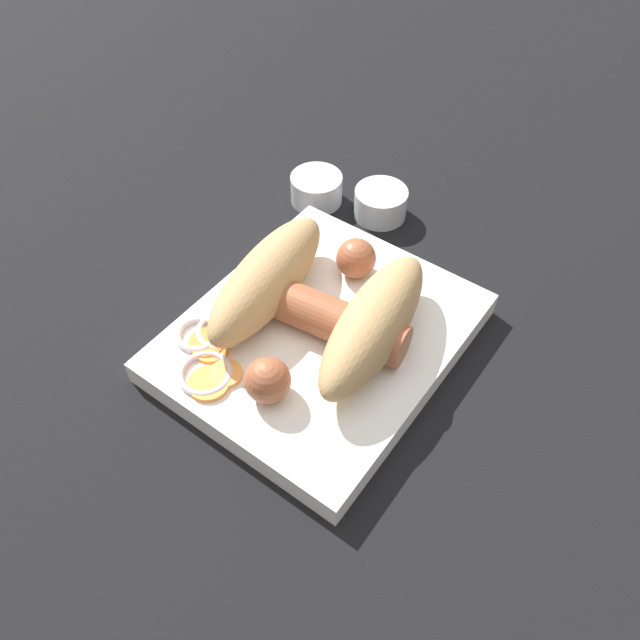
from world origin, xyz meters
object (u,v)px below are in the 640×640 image
food_tray (320,337)px  condiment_cup_near (380,204)px  bread_roll (318,301)px  condiment_cup_far (316,190)px  sausage (316,314)px

food_tray → condiment_cup_near: size_ratio=4.52×
food_tray → bread_roll: bearing=-130.3°
food_tray → condiment_cup_far: bearing=-142.6°
condiment_cup_far → bread_roll: bearing=37.0°
food_tray → sausage: bearing=-55.2°
food_tray → condiment_cup_far: (-0.15, -0.11, 0.00)m
bread_roll → sausage: (0.01, 0.00, -0.01)m
bread_roll → condiment_cup_near: size_ratio=3.30×
bread_roll → condiment_cup_far: bearing=-143.0°
bread_roll → condiment_cup_near: bread_roll is taller
condiment_cup_near → bread_roll: bearing=15.5°
condiment_cup_near → condiment_cup_far: size_ratio=1.00×
food_tray → condiment_cup_near: (-0.17, -0.05, 0.00)m
food_tray → sausage: 0.03m
condiment_cup_far → food_tray: bearing=37.4°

